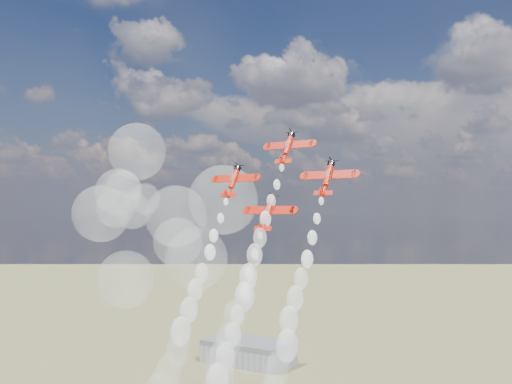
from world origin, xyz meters
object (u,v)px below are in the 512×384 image
object	(u,v)px
plane_left	(233,181)
plane_right	(328,177)
hangar	(248,352)
plane_slot	(268,213)
plane_lead	(288,147)

from	to	relation	value
plane_left	plane_right	bearing A→B (deg)	0.00
hangar	plane_slot	bearing A→B (deg)	-54.41
plane_left	plane_slot	world-z (taller)	plane_left
hangar	plane_slot	distance (m)	235.43
plane_right	plane_slot	xyz separation A→B (m)	(-12.30, -4.22, -7.51)
plane_lead	plane_left	xyz separation A→B (m)	(-12.30, -4.22, -7.51)
plane_right	plane_slot	bearing A→B (deg)	-161.08
plane_lead	plane_right	xyz separation A→B (m)	(12.30, -4.22, -7.51)
hangar	plane_right	distance (m)	241.92
plane_right	hangar	bearing A→B (deg)	128.77
hangar	plane_lead	xyz separation A→B (m)	(128.57, -171.19, 96.46)
plane_lead	plane_left	world-z (taller)	plane_lead
plane_slot	plane_lead	bearing A→B (deg)	90.00
plane_left	plane_lead	bearing A→B (deg)	18.92
plane_right	plane_slot	size ratio (longest dim) A/B	1.00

